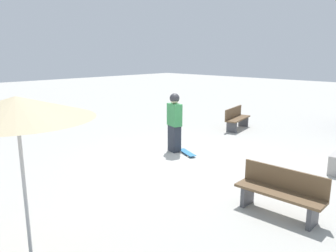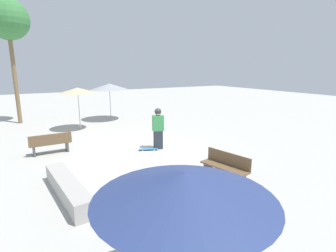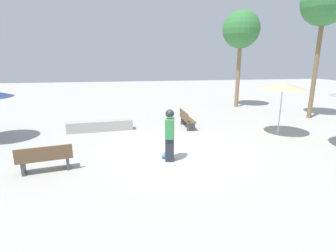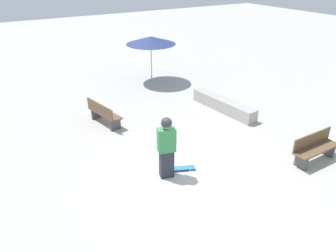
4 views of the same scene
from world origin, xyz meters
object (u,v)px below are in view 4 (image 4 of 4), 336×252
Objects in this scene: skateboard at (181,168)px; shade_umbrella_navy at (151,40)px; skater_main at (167,146)px; concrete_ledge at (223,105)px; bench_near at (315,148)px; bench_far at (104,113)px.

shade_umbrella_navy is at bearing 90.16° from skateboard.
shade_umbrella_navy is (-2.91, -7.13, 1.95)m from skateboard.
skater_main is 0.76× the size of shade_umbrella_navy.
concrete_ledge is 4.20m from bench_near.
bench_near is at bearing -5.06° from skater_main.
bench_near reaches higher than concrete_ledge.
concrete_ledge reaches higher than skateboard.
skater_main is 0.58× the size of concrete_ledge.
concrete_ledge is at bearing -91.96° from bench_near.
concrete_ledge is at bearing 62.82° from bench_far.
skater_main is at bearing 32.36° from concrete_ledge.
skateboard is 0.51× the size of bench_near.
bench_near is 8.88m from shade_umbrella_navy.
bench_near is (-3.62, 1.58, 0.37)m from skateboard.
bench_near reaches higher than skateboard.
skateboard is at bearing 0.18° from bench_far.
bench_far is at bearing 41.35° from shade_umbrella_navy.
bench_near is at bearing 27.53° from bench_far.
bench_far is (0.31, -3.89, -0.53)m from skater_main.
concrete_ledge is 4.64m from bench_far.
skater_main is 1.07× the size of bench_far.
bench_far is at bearing -15.74° from concrete_ledge.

